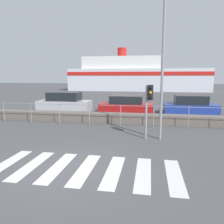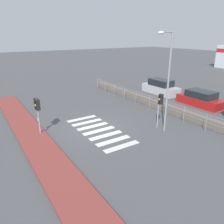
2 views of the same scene
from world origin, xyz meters
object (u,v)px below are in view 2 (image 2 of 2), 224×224
object	(u,v)px
traffic_light_near	(37,107)
parked_car_silver	(161,87)
streetlamp	(167,72)
parked_car_red	(201,99)
traffic_light_far	(160,103)

from	to	relation	value
traffic_light_near	parked_car_silver	size ratio (longest dim) A/B	0.56
streetlamp	parked_car_red	size ratio (longest dim) A/B	1.57
traffic_light_far	streetlamp	size ratio (longest dim) A/B	0.38
streetlamp	parked_car_silver	size ratio (longest dim) A/B	1.51
traffic_light_near	parked_car_red	distance (m)	14.57
traffic_light_near	parked_car_silver	bearing A→B (deg)	103.66
traffic_light_near	streetlamp	distance (m)	8.42
parked_car_red	parked_car_silver	bearing A→B (deg)	180.00
parked_car_red	traffic_light_far	bearing A→B (deg)	-75.95
traffic_light_far	parked_car_silver	bearing A→B (deg)	134.20
traffic_light_far	parked_car_red	bearing A→B (deg)	104.05
traffic_light_near	traffic_light_far	bearing A→B (deg)	64.55
streetlamp	traffic_light_near	bearing A→B (deg)	-119.42
traffic_light_far	parked_car_silver	world-z (taller)	traffic_light_far
parked_car_silver	traffic_light_near	bearing A→B (deg)	-76.34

